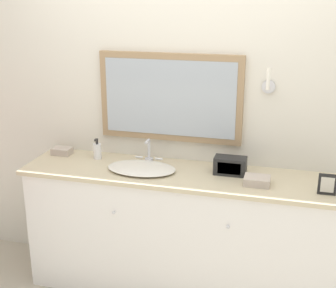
# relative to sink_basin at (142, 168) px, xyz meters

# --- Properties ---
(wall_back) EXTENTS (8.00, 0.18, 2.55)m
(wall_back) POSITION_rel_sink_basin_xyz_m (0.26, 0.31, 0.34)
(wall_back) COLOR silver
(wall_back) RESTS_ON ground_plane
(vanity_counter) EXTENTS (2.19, 0.54, 0.92)m
(vanity_counter) POSITION_rel_sink_basin_xyz_m (0.26, 0.02, -0.48)
(vanity_counter) COLOR white
(vanity_counter) RESTS_ON ground_plane
(sink_basin) EXTENTS (0.48, 0.36, 0.18)m
(sink_basin) POSITION_rel_sink_basin_xyz_m (0.00, 0.00, 0.00)
(sink_basin) COLOR silver
(sink_basin) RESTS_ON vanity_counter
(soap_bottle) EXTENTS (0.06, 0.06, 0.16)m
(soap_bottle) POSITION_rel_sink_basin_xyz_m (-0.39, 0.14, 0.04)
(soap_bottle) COLOR white
(soap_bottle) RESTS_ON vanity_counter
(appliance_box) EXTENTS (0.22, 0.12, 0.12)m
(appliance_box) POSITION_rel_sink_basin_xyz_m (0.60, 0.09, 0.04)
(appliance_box) COLOR black
(appliance_box) RESTS_ON vanity_counter
(picture_frame) EXTENTS (0.11, 0.01, 0.13)m
(picture_frame) POSITION_rel_sink_basin_xyz_m (1.21, -0.10, 0.05)
(picture_frame) COLOR black
(picture_frame) RESTS_ON vanity_counter
(hand_towel_near_sink) EXTENTS (0.14, 0.10, 0.05)m
(hand_towel_near_sink) POSITION_rel_sink_basin_xyz_m (-0.69, 0.15, 0.01)
(hand_towel_near_sink) COLOR #B7A899
(hand_towel_near_sink) RESTS_ON vanity_counter
(hand_towel_far_corner) EXTENTS (0.16, 0.13, 0.05)m
(hand_towel_far_corner) POSITION_rel_sink_basin_xyz_m (0.79, -0.05, 0.01)
(hand_towel_far_corner) COLOR #B7A899
(hand_towel_far_corner) RESTS_ON vanity_counter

